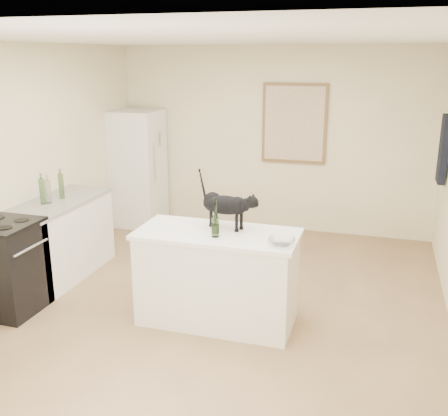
# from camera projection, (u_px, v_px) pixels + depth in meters

# --- Properties ---
(floor) EXTENTS (5.50, 5.50, 0.00)m
(floor) POSITION_uv_depth(u_px,v_px,m) (214.00, 309.00, 5.25)
(floor) COLOR #9C7D53
(floor) RESTS_ON ground
(ceiling) EXTENTS (5.50, 5.50, 0.00)m
(ceiling) POSITION_uv_depth(u_px,v_px,m) (213.00, 39.00, 4.52)
(ceiling) COLOR white
(ceiling) RESTS_ON ground
(wall_back) EXTENTS (4.50, 0.00, 4.50)m
(wall_back) POSITION_uv_depth(u_px,v_px,m) (273.00, 140.00, 7.41)
(wall_back) COLOR beige
(wall_back) RESTS_ON ground
(wall_front) EXTENTS (4.50, 0.00, 4.50)m
(wall_front) POSITION_uv_depth(u_px,v_px,m) (26.00, 322.00, 2.36)
(wall_front) COLOR beige
(wall_front) RESTS_ON ground
(wall_left) EXTENTS (0.00, 5.50, 5.50)m
(wall_left) POSITION_uv_depth(u_px,v_px,m) (12.00, 169.00, 5.51)
(wall_left) COLOR beige
(wall_left) RESTS_ON ground
(island_base) EXTENTS (1.44, 0.67, 0.86)m
(island_base) POSITION_uv_depth(u_px,v_px,m) (217.00, 279.00, 4.92)
(island_base) COLOR white
(island_base) RESTS_ON floor
(island_top) EXTENTS (1.50, 0.70, 0.04)m
(island_top) POSITION_uv_depth(u_px,v_px,m) (217.00, 234.00, 4.79)
(island_top) COLOR white
(island_top) RESTS_ON island_base
(left_cabinets) EXTENTS (0.60, 1.40, 0.86)m
(left_cabinets) POSITION_uv_depth(u_px,v_px,m) (60.00, 240.00, 5.95)
(left_cabinets) COLOR white
(left_cabinets) RESTS_ON floor
(left_countertop) EXTENTS (0.62, 1.44, 0.04)m
(left_countertop) POSITION_uv_depth(u_px,v_px,m) (56.00, 202.00, 5.82)
(left_countertop) COLOR gray
(left_countertop) RESTS_ON left_cabinets
(stove) EXTENTS (0.60, 0.60, 0.90)m
(stove) POSITION_uv_depth(u_px,v_px,m) (7.00, 268.00, 5.12)
(stove) COLOR black
(stove) RESTS_ON floor
(fridge) EXTENTS (0.68, 0.68, 1.70)m
(fridge) POSITION_uv_depth(u_px,v_px,m) (138.00, 168.00, 7.71)
(fridge) COLOR white
(fridge) RESTS_ON floor
(artwork_frame) EXTENTS (0.90, 0.03, 1.10)m
(artwork_frame) POSITION_uv_depth(u_px,v_px,m) (294.00, 124.00, 7.23)
(artwork_frame) COLOR brown
(artwork_frame) RESTS_ON wall_back
(artwork_canvas) EXTENTS (0.82, 0.00, 1.02)m
(artwork_canvas) POSITION_uv_depth(u_px,v_px,m) (294.00, 124.00, 7.21)
(artwork_canvas) COLOR beige
(artwork_canvas) RESTS_ON wall_back
(hanging_garment) EXTENTS (0.08, 0.34, 0.80)m
(hanging_garment) POSITION_uv_depth(u_px,v_px,m) (444.00, 149.00, 6.13)
(hanging_garment) COLOR black
(hanging_garment) RESTS_ON wall_right
(black_cat) EXTENTS (0.59, 0.32, 0.40)m
(black_cat) POSITION_uv_depth(u_px,v_px,m) (225.00, 207.00, 4.85)
(black_cat) COLOR black
(black_cat) RESTS_ON island_top
(wine_bottle) EXTENTS (0.07, 0.07, 0.31)m
(wine_bottle) POSITION_uv_depth(u_px,v_px,m) (215.00, 220.00, 4.62)
(wine_bottle) COLOR #295120
(wine_bottle) RESTS_ON island_top
(glass_bowl) EXTENTS (0.24, 0.24, 0.06)m
(glass_bowl) POSITION_uv_depth(u_px,v_px,m) (281.00, 242.00, 4.45)
(glass_bowl) COLOR silver
(glass_bowl) RESTS_ON island_top
(fridge_paper) EXTENTS (0.06, 0.14, 0.20)m
(fridge_paper) POSITION_uv_depth(u_px,v_px,m) (161.00, 139.00, 7.59)
(fridge_paper) COLOR silver
(fridge_paper) RESTS_ON fridge
(counter_bottle_cluster) EXTENTS (0.12, 0.33, 0.28)m
(counter_bottle_cluster) POSITION_uv_depth(u_px,v_px,m) (51.00, 190.00, 5.74)
(counter_bottle_cluster) COLOR #1B4F1C
(counter_bottle_cluster) RESTS_ON left_countertop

